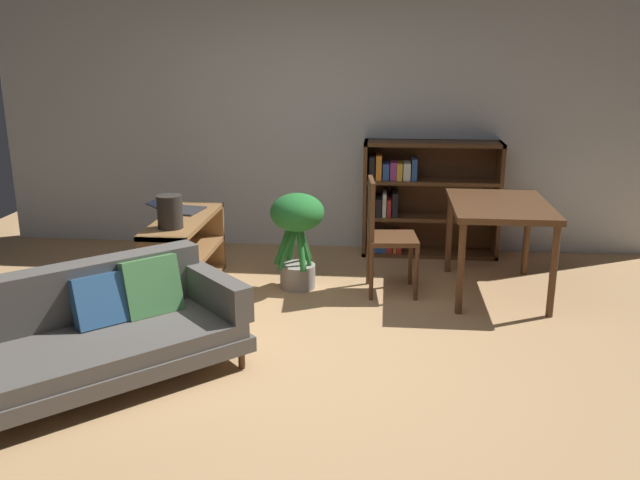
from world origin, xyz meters
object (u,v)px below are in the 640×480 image
at_px(open_laptop, 179,208).
at_px(dining_chair_near, 383,230).
at_px(fabric_couch, 80,333).
at_px(media_console, 185,254).
at_px(desk_speaker, 170,212).
at_px(dining_table, 499,213).
at_px(bookshelf, 421,199).
at_px(potted_floor_plant, 297,227).

distance_m(open_laptop, dining_chair_near, 1.80).
distance_m(fabric_couch, media_console, 1.71).
relative_size(media_console, desk_speaker, 4.58).
bearing_deg(open_laptop, desk_speaker, -79.39).
xyz_separation_m(dining_table, dining_chair_near, (-0.95, -0.09, -0.14)).
bearing_deg(bookshelf, dining_chair_near, -106.90).
height_order(open_laptop, dining_table, dining_table).
bearing_deg(desk_speaker, media_console, 90.03).
height_order(potted_floor_plant, dining_table, potted_floor_plant).
bearing_deg(bookshelf, dining_table, -61.70).
bearing_deg(dining_table, bookshelf, 118.30).
xyz_separation_m(media_console, bookshelf, (2.04, 1.28, 0.25)).
distance_m(open_laptop, dining_table, 2.74).
bearing_deg(dining_table, open_laptop, 178.60).
distance_m(media_console, dining_table, 2.67).
bearing_deg(potted_floor_plant, open_laptop, 173.67).
distance_m(desk_speaker, bookshelf, 2.61).
height_order(fabric_couch, dining_chair_near, dining_chair_near).
bearing_deg(dining_chair_near, dining_table, 5.18).
xyz_separation_m(media_console, potted_floor_plant, (0.95, 0.13, 0.22)).
xyz_separation_m(media_console, open_laptop, (-0.11, 0.25, 0.34)).
relative_size(open_laptop, bookshelf, 0.36).
distance_m(fabric_couch, open_laptop, 1.98).
bearing_deg(potted_floor_plant, dining_chair_near, -2.79).
relative_size(media_console, dining_chair_near, 1.24).
height_order(media_console, desk_speaker, desk_speaker).
bearing_deg(potted_floor_plant, fabric_couch, -121.10).
distance_m(fabric_couch, desk_speaker, 1.45).
xyz_separation_m(fabric_couch, bookshelf, (2.20, 2.98, 0.24)).
height_order(open_laptop, bookshelf, bookshelf).
relative_size(fabric_couch, open_laptop, 4.19).
bearing_deg(dining_chair_near, open_laptop, 175.11).
bearing_deg(fabric_couch, desk_speaker, 83.52).
xyz_separation_m(open_laptop, bookshelf, (2.15, 1.03, -0.09)).
relative_size(open_laptop, dining_chair_near, 0.49).
height_order(open_laptop, potted_floor_plant, potted_floor_plant).
bearing_deg(bookshelf, desk_speaker, -141.80).
xyz_separation_m(fabric_couch, dining_table, (2.79, 1.89, 0.37)).
xyz_separation_m(potted_floor_plant, dining_chair_near, (0.73, -0.04, 0.01)).
bearing_deg(fabric_couch, bookshelf, 53.62).
relative_size(desk_speaker, potted_floor_plant, 0.32).
bearing_deg(open_laptop, bookshelf, 25.62).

